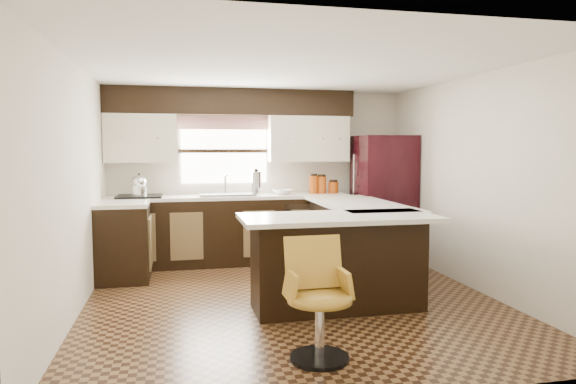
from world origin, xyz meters
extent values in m
plane|color=#49301A|center=(0.00, 0.00, 0.00)|extent=(4.40, 4.40, 0.00)
plane|color=silver|center=(0.00, 0.00, 2.40)|extent=(4.40, 4.40, 0.00)
plane|color=beige|center=(0.00, 2.20, 1.20)|extent=(4.40, 0.00, 4.40)
plane|color=beige|center=(0.00, -2.20, 1.20)|extent=(4.40, 0.00, 4.40)
plane|color=beige|center=(-2.10, 0.00, 1.20)|extent=(0.00, 4.40, 4.40)
plane|color=beige|center=(2.10, 0.00, 1.20)|extent=(0.00, 4.40, 4.40)
cube|color=black|center=(-0.45, 1.90, 0.45)|extent=(3.30, 0.60, 0.90)
cube|color=black|center=(-1.80, 1.25, 0.45)|extent=(0.60, 0.70, 0.90)
cube|color=silver|center=(-0.45, 1.90, 0.92)|extent=(3.30, 0.60, 0.04)
cube|color=silver|center=(-1.80, 1.25, 0.92)|extent=(0.60, 0.70, 0.04)
cube|color=black|center=(-0.40, 2.03, 2.22)|extent=(3.40, 0.35, 0.36)
cube|color=beige|center=(-1.62, 2.03, 1.72)|extent=(0.94, 0.35, 0.64)
cube|color=beige|center=(0.68, 2.03, 1.72)|extent=(1.14, 0.35, 0.64)
cube|color=white|center=(-0.50, 2.18, 1.55)|extent=(1.20, 0.02, 0.90)
cube|color=#D19B93|center=(-0.50, 2.14, 1.94)|extent=(1.30, 0.06, 0.18)
cube|color=#B2B2B7|center=(-0.50, 1.88, 0.96)|extent=(0.75, 0.45, 0.03)
cube|color=black|center=(0.55, 1.61, 0.43)|extent=(0.58, 0.03, 0.78)
cube|color=black|center=(-1.65, 1.88, 0.96)|extent=(0.58, 0.50, 0.02)
cube|color=black|center=(0.90, 0.62, 0.45)|extent=(0.60, 1.95, 0.90)
cube|color=black|center=(0.38, -0.35, 0.45)|extent=(1.65, 0.60, 0.90)
cube|color=silver|center=(0.95, 0.62, 0.92)|extent=(0.84, 1.95, 0.04)
cube|color=silver|center=(0.35, -0.44, 0.92)|extent=(1.89, 0.84, 0.04)
cube|color=black|center=(1.70, 1.69, 0.88)|extent=(0.76, 0.73, 1.76)
cylinder|color=silver|center=(-0.09, 1.90, 1.11)|extent=(0.13, 0.13, 0.33)
imported|color=white|center=(0.29, 1.90, 0.98)|extent=(0.36, 0.36, 0.07)
cylinder|color=#9B3E0B|center=(0.74, 1.92, 1.07)|extent=(0.13, 0.13, 0.25)
cylinder|color=#9B3E0B|center=(0.86, 1.92, 1.06)|extent=(0.13, 0.13, 0.24)
cylinder|color=#9B3E0B|center=(1.03, 1.92, 1.03)|extent=(0.14, 0.14, 0.16)
camera|label=1|loc=(-1.15, -5.11, 1.59)|focal=32.00mm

